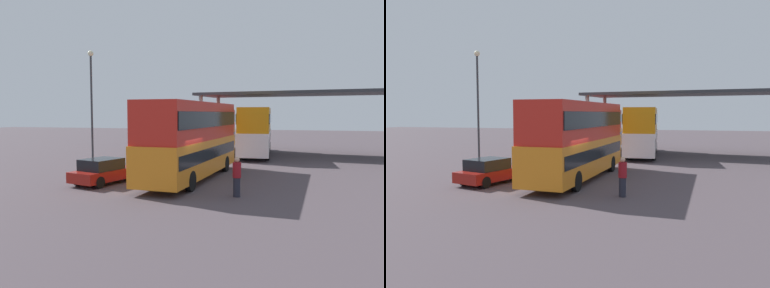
% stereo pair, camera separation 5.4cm
% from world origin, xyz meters
% --- Properties ---
extents(ground_plane, '(140.00, 140.00, 0.00)m').
position_xyz_m(ground_plane, '(0.00, 0.00, 0.00)').
color(ground_plane, '#4E4348').
extents(double_decker_main, '(3.16, 10.92, 4.34)m').
position_xyz_m(double_decker_main, '(-0.03, 3.08, 2.38)').
color(double_decker_main, orange).
rests_on(double_decker_main, ground_plane).
extents(parked_hatchback, '(2.61, 3.94, 1.35)m').
position_xyz_m(parked_hatchback, '(-4.18, 0.38, 0.67)').
color(parked_hatchback, maroon).
rests_on(parked_hatchback, ground_plane).
extents(double_decker_near_canopy, '(2.95, 11.45, 4.10)m').
position_xyz_m(double_decker_near_canopy, '(-1.79, 17.92, 2.25)').
color(double_decker_near_canopy, orange).
rests_on(double_decker_near_canopy, ground_plane).
extents(double_decker_mid_row, '(3.08, 10.50, 4.20)m').
position_xyz_m(double_decker_mid_row, '(2.16, 16.19, 2.30)').
color(double_decker_mid_row, white).
rests_on(double_decker_mid_row, ground_plane).
extents(depot_canopy, '(21.61, 8.80, 5.62)m').
position_xyz_m(depot_canopy, '(7.21, 17.61, 5.27)').
color(depot_canopy, '#33353A').
rests_on(depot_canopy, ground_plane).
extents(lamppost_tall, '(0.44, 0.44, 8.60)m').
position_xyz_m(lamppost_tall, '(-9.89, 9.13, 5.34)').
color(lamppost_tall, '#33353A').
rests_on(lamppost_tall, ground_plane).
extents(pedestrian_waiting, '(0.38, 0.38, 1.80)m').
position_xyz_m(pedestrian_waiting, '(3.15, -0.89, 0.90)').
color(pedestrian_waiting, '#262633').
rests_on(pedestrian_waiting, ground_plane).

